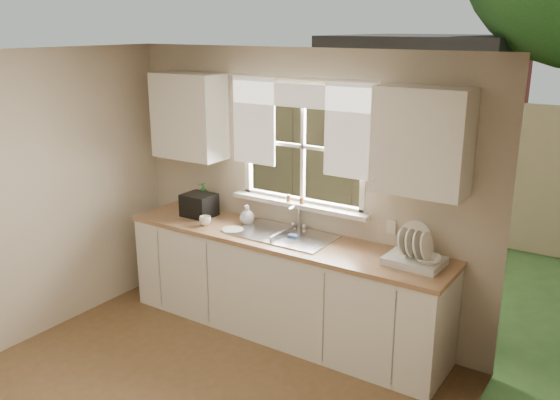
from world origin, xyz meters
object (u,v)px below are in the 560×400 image
Objects in this scene: soap_bottle_a at (204,197)px; black_appliance at (199,205)px; dish_rack at (415,255)px; cup at (205,221)px.

black_appliance is at bearing -44.31° from soap_bottle_a.
dish_rack is at bearing -0.41° from black_appliance.
dish_rack is 1.50× the size of black_appliance.
cup is at bearing -174.68° from dish_rack.
dish_rack is 1.56× the size of soap_bottle_a.
soap_bottle_a reaches higher than black_appliance.
cup is at bearing -39.21° from black_appliance.
soap_bottle_a is 0.45m from cup.
black_appliance is at bearing 179.82° from dish_rack.
dish_rack is 2.25m from soap_bottle_a.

